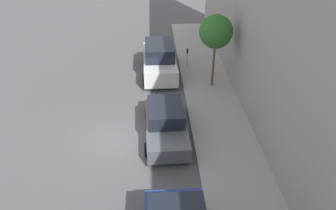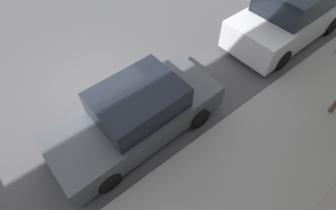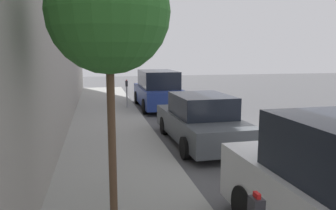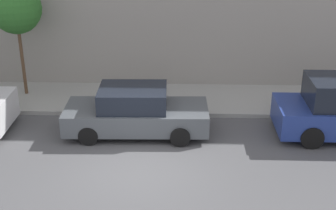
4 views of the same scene
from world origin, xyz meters
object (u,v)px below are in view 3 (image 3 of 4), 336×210
parked_minivan_nearest (158,90)px  street_tree (108,13)px  parking_meter_near (127,90)px  parked_sedan_second (201,121)px

parked_minivan_nearest → street_tree: 11.96m
parking_meter_near → parked_minivan_nearest: bearing=-165.3°
parked_sedan_second → street_tree: 5.95m
parking_meter_near → street_tree: size_ratio=0.33×
parked_minivan_nearest → parked_sedan_second: parked_minivan_nearest is taller
parked_sedan_second → street_tree: size_ratio=1.10×
parked_minivan_nearest → parking_meter_near: (1.63, 0.43, 0.07)m
parking_meter_near → street_tree: bearing=83.6°
parked_sedan_second → parking_meter_near: bearing=-75.4°
parking_meter_near → street_tree: 11.25m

